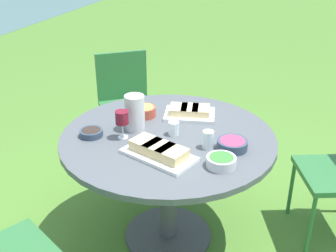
% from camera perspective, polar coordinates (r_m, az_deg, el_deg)
% --- Properties ---
extents(ground_plane, '(40.00, 40.00, 0.00)m').
position_cam_1_polar(ground_plane, '(2.91, -0.00, -14.54)').
color(ground_plane, '#4C7A2D').
extents(dining_table, '(1.27, 1.27, 0.76)m').
position_cam_1_polar(dining_table, '(2.54, -0.00, -3.68)').
color(dining_table, '#4C4C51').
rests_on(dining_table, ground_plane).
extents(chair_far_back, '(0.60, 0.61, 0.89)m').
position_cam_1_polar(chair_far_back, '(3.64, -5.80, 3.95)').
color(chair_far_back, '#2D6B38').
rests_on(chair_far_back, ground_plane).
extents(water_pitcher, '(0.13, 0.12, 0.22)m').
position_cam_1_polar(water_pitcher, '(2.51, -4.52, 1.82)').
color(water_pitcher, silver).
rests_on(water_pitcher, dining_table).
extents(wine_glass, '(0.08, 0.08, 0.17)m').
position_cam_1_polar(wine_glass, '(2.41, -6.25, 1.02)').
color(wine_glass, silver).
rests_on(wine_glass, dining_table).
extents(platter_bread_main, '(0.29, 0.36, 0.06)m').
position_cam_1_polar(platter_bread_main, '(2.71, 2.95, 1.94)').
color(platter_bread_main, white).
rests_on(platter_bread_main, dining_table).
extents(platter_charcuterie, '(0.31, 0.44, 0.07)m').
position_cam_1_polar(platter_charcuterie, '(2.25, -1.27, -3.43)').
color(platter_charcuterie, white).
rests_on(platter_charcuterie, dining_table).
extents(bowl_fries, '(0.14, 0.14, 0.06)m').
position_cam_1_polar(bowl_fries, '(2.71, -3.20, 2.05)').
color(bowl_fries, '#B74733').
rests_on(bowl_fries, dining_table).
extents(bowl_salad, '(0.15, 0.15, 0.06)m').
position_cam_1_polar(bowl_salad, '(2.18, 7.23, -4.74)').
color(bowl_salad, silver).
rests_on(bowl_salad, dining_table).
extents(bowl_olives, '(0.14, 0.14, 0.04)m').
position_cam_1_polar(bowl_olives, '(2.50, -10.35, -0.87)').
color(bowl_olives, '#334256').
rests_on(bowl_olives, dining_table).
extents(bowl_dip_red, '(0.17, 0.17, 0.05)m').
position_cam_1_polar(bowl_dip_red, '(2.35, 8.70, -2.44)').
color(bowl_dip_red, '#334256').
rests_on(bowl_dip_red, dining_table).
extents(cup_water_near, '(0.06, 0.06, 0.08)m').
position_cam_1_polar(cup_water_near, '(2.47, 0.76, -0.32)').
color(cup_water_near, silver).
rests_on(cup_water_near, dining_table).
extents(cup_water_far, '(0.06, 0.06, 0.10)m').
position_cam_1_polar(cup_water_far, '(2.33, 5.45, -1.85)').
color(cup_water_far, silver).
rests_on(cup_water_far, dining_table).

